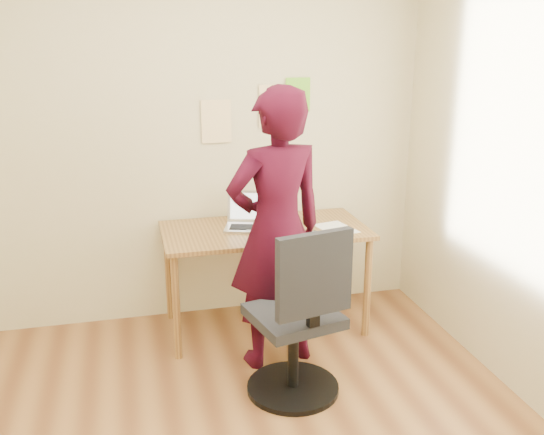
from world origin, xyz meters
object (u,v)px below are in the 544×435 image
object	(u,v)px
laptop	(249,220)
phone	(315,234)
person	(276,231)
office_chair	(299,326)
desk	(265,240)

from	to	relation	value
laptop	phone	distance (m)	0.48
phone	person	world-z (taller)	person
office_chair	person	bearing A→B (deg)	80.33
person	laptop	bearing A→B (deg)	-95.67
laptop	office_chair	distance (m)	1.03
office_chair	laptop	bearing A→B (deg)	81.93
desk	phone	bearing A→B (deg)	-35.81
desk	person	xyz separation A→B (m)	(-0.04, -0.47, 0.22)
desk	office_chair	size ratio (longest dim) A/B	1.34
desk	person	distance (m)	0.52
desk	laptop	xyz separation A→B (m)	(-0.10, 0.07, 0.14)
phone	desk	bearing A→B (deg)	144.04
laptop	office_chair	bearing A→B (deg)	-67.55
desk	office_chair	world-z (taller)	office_chair
laptop	phone	xyz separation A→B (m)	(0.39, -0.28, -0.05)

